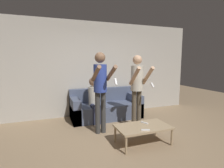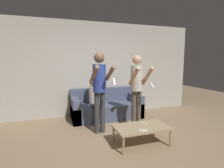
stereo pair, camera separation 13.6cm
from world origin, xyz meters
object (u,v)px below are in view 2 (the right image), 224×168
Objects in this scene: person_seated at (94,98)px; couch at (106,108)px; remote_near at (143,130)px; coffee_table at (141,128)px; remote_far at (143,123)px; person_standing_right at (137,84)px; person_standing_left at (100,84)px.

couch is at bearing 26.66° from person_seated.
remote_near is (0.48, -1.78, -0.27)m from person_seated.
remote_far reaches higher than coffee_table.
person_standing_right is 0.96m from remote_far.
coffee_table is at bearing -70.56° from person_seated.
person_seated is at bearing 105.03° from remote_near.
couch is at bearing 95.63° from coffee_table.
person_seated reaches higher than remote_far.
person_standing_right is 1.23m from person_seated.
remote_far is at bearing 61.68° from remote_near.
remote_near is at bearing -109.74° from coffee_table.
couch is 1.34m from person_standing_right.
remote_near is at bearing -87.16° from couch.
couch is at bearing 66.08° from person_standing_left.
couch is 12.56× the size of remote_near.
person_standing_right is 11.57× the size of remote_far.
person_standing_left reaches higher than couch.
person_standing_right reaches higher than remote_far.
person_seated is 1.86m from remote_near.
person_seated is 1.13× the size of coffee_table.
person_standing_left reaches higher than person_seated.
coffee_table is (0.62, -0.75, -0.78)m from person_standing_left.
person_standing_right is at bearing -65.95° from couch.
remote_near is (0.54, -0.97, -0.73)m from person_standing_left.
person_standing_left reaches higher than coffee_table.
person_standing_left is at bearing -179.68° from person_standing_right.
person_standing_right is at bearing -44.36° from person_seated.
person_standing_right reaches higher than person_seated.
person_standing_right is at bearing 70.35° from coffee_table.
person_seated is 7.56× the size of remote_near.
coffee_table is 0.15m from remote_far.
remote_far is (0.10, 0.11, 0.04)m from coffee_table.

